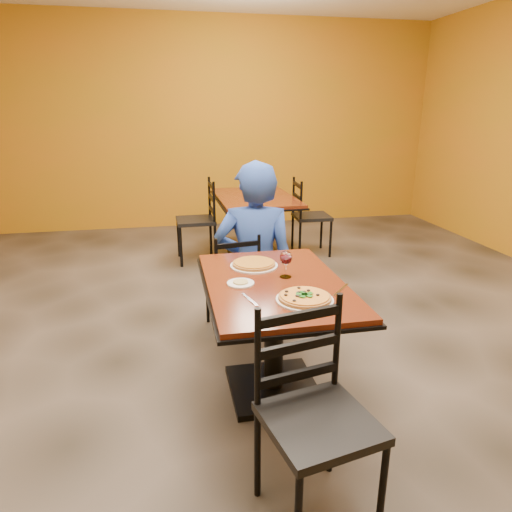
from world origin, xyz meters
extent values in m
cube|color=black|center=(0.00, 0.00, 0.00)|extent=(7.00, 8.00, 0.01)
cube|color=#BC6914|center=(0.00, 4.00, 1.50)|extent=(7.00, 0.01, 3.00)
cube|color=maroon|center=(0.00, -0.50, 0.73)|extent=(0.80, 1.20, 0.03)
cube|color=black|center=(0.00, -0.50, 0.71)|extent=(0.83, 1.23, 0.02)
cylinder|color=black|center=(0.00, -0.50, 0.37)|extent=(0.12, 0.12, 0.66)
cube|color=black|center=(0.00, -0.50, 0.02)|extent=(0.55, 0.55, 0.04)
cube|color=maroon|center=(0.42, 2.24, 0.73)|extent=(0.89, 1.32, 0.03)
cube|color=black|center=(0.42, 2.24, 0.71)|extent=(0.92, 1.35, 0.02)
cylinder|color=black|center=(0.42, 2.24, 0.37)|extent=(0.13, 0.13, 0.66)
cube|color=black|center=(0.42, 2.24, 0.02)|extent=(0.61, 0.61, 0.04)
imported|color=#1C4B9A|center=(0.08, 0.50, 0.68)|extent=(0.73, 0.55, 1.36)
cylinder|color=white|center=(0.09, -0.81, 0.76)|extent=(0.31, 0.31, 0.01)
cylinder|color=#9D2E0B|center=(0.09, -0.81, 0.77)|extent=(0.28, 0.28, 0.02)
cylinder|color=white|center=(-0.07, -0.21, 0.76)|extent=(0.31, 0.31, 0.01)
cylinder|color=gold|center=(-0.07, -0.21, 0.77)|extent=(0.28, 0.28, 0.02)
cylinder|color=white|center=(-0.21, -0.50, 0.76)|extent=(0.16, 0.16, 0.01)
cylinder|color=tan|center=(-0.21, -0.50, 0.76)|extent=(0.09, 0.09, 0.01)
cube|color=silver|center=(-0.20, -0.74, 0.75)|extent=(0.06, 0.19, 0.00)
cube|color=silver|center=(0.34, -0.70, 0.75)|extent=(0.15, 0.16, 0.00)
camera|label=1|loc=(-0.60, -2.93, 1.73)|focal=31.71mm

